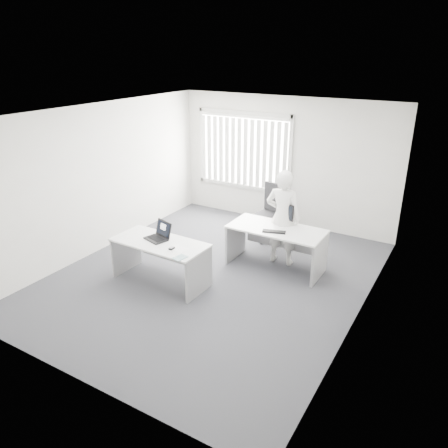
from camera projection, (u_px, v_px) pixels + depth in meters
The scene contains 18 objects.
ground at pixel (213, 276), 7.64m from camera, with size 6.00×6.00×0.00m, color #424349.
wall_back at pixel (285, 162), 9.51m from camera, with size 5.00×0.02×2.80m, color silver.
wall_front at pixel (65, 278), 4.72m from camera, with size 5.00×0.02×2.80m, color silver.
wall_left at pixel (100, 179), 8.30m from camera, with size 0.02×6.00×2.80m, color silver.
wall_right at pixel (367, 231), 5.94m from camera, with size 0.02×6.00×2.80m, color silver.
ceiling at pixel (211, 113), 6.59m from camera, with size 5.00×6.00×0.02m, color silver.
window at pixel (244, 151), 9.90m from camera, with size 2.32×0.06×1.76m, color beige.
blinds at pixel (242, 152), 9.86m from camera, with size 2.20×0.10×1.50m, color white, non-canonical shape.
desk_near at pixel (160, 253), 7.29m from camera, with size 1.64×0.80×0.74m.
desk_far at pixel (276, 239), 7.75m from camera, with size 1.69×0.80×0.77m.
office_chair at pixel (269, 222), 9.08m from camera, with size 0.75×0.75×1.15m.
person at pixel (283, 218), 7.84m from camera, with size 0.64×0.42×1.76m, color silver.
laptop at pixel (156, 232), 7.23m from camera, with size 0.38×0.33×0.29m, color black, non-canonical shape.
paper_sheet at pixel (178, 248), 6.98m from camera, with size 0.29×0.21×0.00m, color white.
mouse at pixel (172, 248), 6.94m from camera, with size 0.06×0.10×0.04m, color #BCBCBE, non-canonical shape.
booklet at pixel (180, 258), 6.66m from camera, with size 0.15×0.21×0.01m, color white.
keyboard at pixel (274, 232), 7.50m from camera, with size 0.40×0.13×0.02m, color black.
monitor at pixel (284, 214), 7.79m from camera, with size 0.39×0.12×0.39m, color black, non-canonical shape.
Camera 1 is at (3.60, -5.70, 3.72)m, focal length 35.00 mm.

